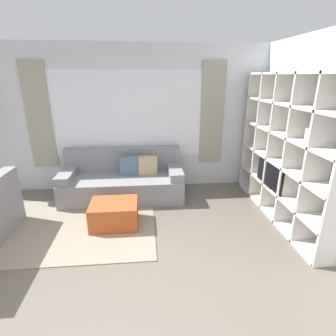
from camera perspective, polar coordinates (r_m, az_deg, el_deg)
The scene contains 7 objects.
ground_plane at distance 2.93m, azimuth -10.60°, elevation -27.84°, with size 16.00×16.00×0.00m, color #665B51.
wall_back at distance 5.08m, azimuth -8.63°, elevation 10.40°, with size 6.39×0.11×2.70m.
wall_right at distance 4.26m, azimuth 28.29°, elevation 6.49°, with size 0.07×4.20×2.70m, color silver.
area_rug at distance 4.29m, azimuth -21.15°, elevation -11.78°, with size 2.62×1.80×0.01m, color gray.
shelving_unit at distance 4.33m, azimuth 24.74°, elevation 3.56°, with size 0.38×2.51×2.19m.
couch_main at distance 4.91m, azimuth -9.69°, elevation -2.80°, with size 2.15×0.91×0.86m.
ottoman at distance 4.06m, azimuth -11.60°, elevation -9.76°, with size 0.69×0.55×0.37m.
Camera 1 is at (0.30, -1.98, 2.14)m, focal length 28.00 mm.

